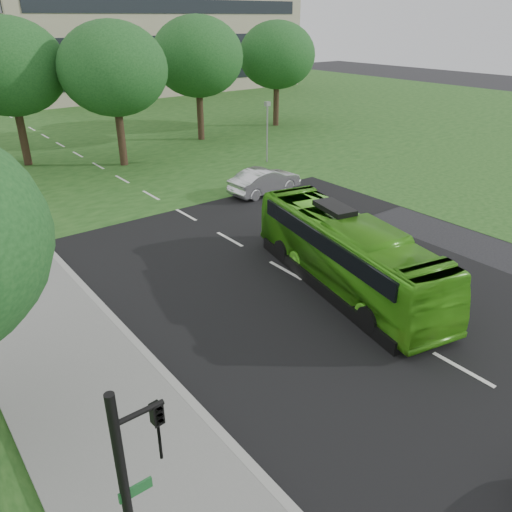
# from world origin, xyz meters

# --- Properties ---
(ground) EXTENTS (160.00, 160.00, 0.00)m
(ground) POSITION_xyz_m (0.00, 0.00, 0.00)
(ground) COLOR black
(ground) RESTS_ON ground
(street_surfaces) EXTENTS (120.00, 120.00, 0.15)m
(street_surfaces) POSITION_xyz_m (-0.38, 22.75, 0.03)
(street_surfaces) COLOR black
(street_surfaces) RESTS_ON ground
(tree_park_b) EXTENTS (7.28, 7.28, 9.54)m
(tree_park_b) POSITION_xyz_m (-3.73, 29.34, 6.44)
(tree_park_b) COLOR black
(tree_park_b) RESTS_ON ground
(tree_park_c) EXTENTS (7.01, 7.01, 9.31)m
(tree_park_c) POSITION_xyz_m (1.59, 25.19, 6.31)
(tree_park_c) COLOR black
(tree_park_c) RESTS_ON ground
(tree_park_d) EXTENTS (7.26, 7.26, 9.60)m
(tree_park_d) POSITION_xyz_m (10.15, 28.74, 6.50)
(tree_park_d) COLOR black
(tree_park_d) RESTS_ON ground
(tree_park_e) EXTENTS (6.88, 6.88, 9.17)m
(tree_park_e) POSITION_xyz_m (18.98, 29.54, 6.23)
(tree_park_e) COLOR black
(tree_park_e) RESTS_ON ground
(bus) EXTENTS (4.28, 10.15, 2.75)m
(bus) POSITION_xyz_m (1.00, 3.71, 1.38)
(bus) COLOR #48AA1C
(bus) RESTS_ON ground
(sedan) EXTENTS (4.60, 1.88, 1.48)m
(sedan) POSITION_xyz_m (5.54, 14.33, 0.74)
(sedan) COLOR silver
(sedan) RESTS_ON ground
(traffic_light) EXTENTS (0.82, 0.22, 5.11)m
(traffic_light) POSITION_xyz_m (-10.34, -2.61, 3.00)
(traffic_light) COLOR black
(traffic_light) RESTS_ON ground
(camera_pole) EXTENTS (0.38, 0.33, 4.16)m
(camera_pole) POSITION_xyz_m (10.00, 19.70, 2.69)
(camera_pole) COLOR gray
(camera_pole) RESTS_ON ground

